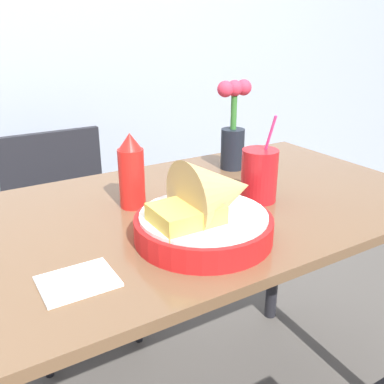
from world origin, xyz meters
The scene contains 8 objects.
wall_window centered at (0.00, 1.19, 1.30)m, with size 7.00×0.06×2.60m.
dining_table centered at (0.00, 0.00, 0.66)m, with size 1.27×0.72×0.77m.
chair_far_window centered at (-0.17, 0.73, 0.49)m, with size 0.40×0.40×0.82m.
food_basket centered at (-0.08, -0.17, 0.84)m, with size 0.30×0.30×0.18m.
ketchup_bottle centered at (-0.14, 0.07, 0.86)m, with size 0.06×0.06×0.19m.
drink_cup centered at (0.15, -0.06, 0.84)m, with size 0.09×0.09×0.23m.
flower_vase centered at (0.26, 0.19, 0.90)m, with size 0.12×0.07×0.28m.
napkin centered at (-0.37, -0.20, 0.78)m, with size 0.13×0.11×0.01m.
Camera 1 is at (-0.54, -0.86, 1.20)m, focal length 40.00 mm.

